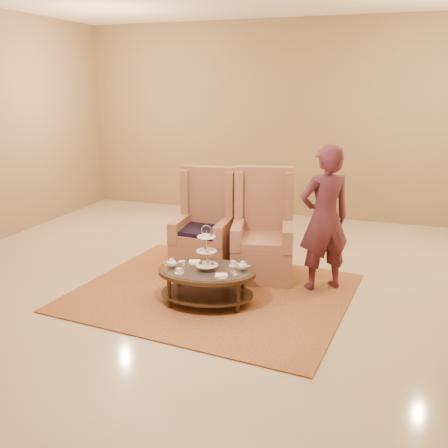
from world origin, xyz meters
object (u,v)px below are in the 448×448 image
at_px(tea_table, 207,276).
at_px(armchair_left, 205,235).
at_px(person, 324,219).
at_px(armchair_right, 263,240).

xyz_separation_m(tea_table, armchair_left, (-0.44, 1.09, 0.12)).
bearing_deg(armchair_left, person, -12.40).
bearing_deg(person, armchair_right, -50.12).
xyz_separation_m(armchair_left, person, (1.59, -0.23, 0.42)).
bearing_deg(tea_table, armchair_left, 103.17).
relative_size(armchair_right, person, 0.79).
bearing_deg(tea_table, armchair_right, 62.58).
height_order(tea_table, armchair_left, armchair_left).
bearing_deg(armchair_right, tea_table, -120.96).
bearing_deg(armchair_right, person, -27.15).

